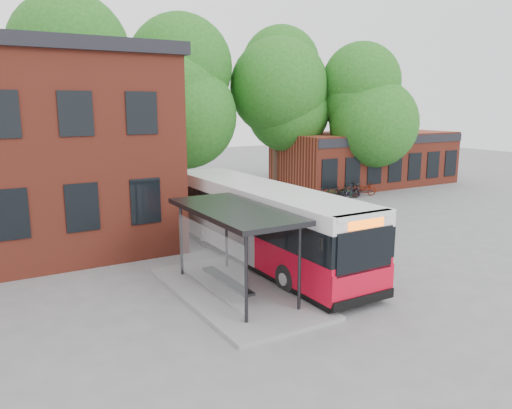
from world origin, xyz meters
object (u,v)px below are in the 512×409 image
city_bus (262,224)px  bicycle_1 (332,194)px  bicycle_0 (317,196)px  bicycle_5 (349,191)px  bicycle_6 (363,189)px  bicycle_2 (338,192)px  bicycle_3 (348,192)px  bus_shelter (235,251)px  bicycle_4 (353,191)px  bicycle_7 (356,188)px

city_bus → bicycle_1: size_ratio=7.17×
bicycle_0 → bicycle_5: size_ratio=1.19×
city_bus → bicycle_6: 15.91m
bicycle_2 → bicycle_6: (2.31, 0.14, 0.00)m
city_bus → bicycle_3: size_ratio=6.99×
bus_shelter → city_bus: size_ratio=0.59×
bicycle_0 → bicycle_3: bearing=-91.8°
bicycle_1 → bicycle_2: (0.87, 0.44, -0.00)m
bicycle_1 → bicycle_6: bearing=-62.0°
bicycle_0 → bicycle_1: bicycle_1 is taller
bicycle_2 → bicycle_5: bearing=-62.9°
bus_shelter → bicycle_6: bearing=35.4°
bus_shelter → bicycle_5: bus_shelter is taller
city_bus → bicycle_0: (9.04, 8.25, -1.03)m
bicycle_4 → bus_shelter: bearing=109.1°
bicycle_1 → bicycle_6: 3.23m
bicycle_2 → bicycle_3: (0.61, -0.27, 0.02)m
bicycle_1 → bicycle_3: bicycle_3 is taller
bicycle_3 → bicycle_5: size_ratio=1.11×
bicycle_0 → bicycle_4: size_ratio=0.98×
bicycle_5 → bicycle_7: 1.42m
bicycle_1 → bicycle_0: bearing=99.1°
bicycle_6 → bus_shelter: bearing=139.3°
bicycle_6 → bicycle_1: bearing=114.3°
bicycle_3 → bicycle_0: bearing=69.8°
city_bus → bicycle_2: 13.96m
bicycle_7 → bicycle_4: bearing=118.3°
bicycle_1 → bicycle_6: size_ratio=0.88×
bicycle_2 → bicycle_3: 0.67m
bicycle_3 → bicycle_6: size_ratio=0.90×
bicycle_1 → bicycle_3: size_ratio=0.98×
city_bus → bicycle_4: (12.03, 8.25, -1.02)m
bus_shelter → bicycle_2: bearing=39.4°
bicycle_4 → bicycle_0: bearing=72.5°
bus_shelter → bicycle_7: 19.80m
city_bus → bicycle_0: size_ratio=6.50×
bicycle_2 → bicycle_6: size_ratio=0.99×
bicycle_3 → bicycle_4: bicycle_3 is taller
city_bus → bicycle_6: city_bus is taller
bicycle_4 → bicycle_6: size_ratio=0.98×
bicycle_2 → bicycle_7: size_ratio=1.24×
bicycle_7 → bus_shelter: bearing=114.4°
bicycle_1 → bicycle_6: (3.17, 0.58, -0.00)m
bicycle_4 → bicycle_6: 1.34m
bicycle_0 → bicycle_3: bicycle_3 is taller
bicycle_2 → bicycle_6: bearing=-64.4°
bicycle_1 → bicycle_4: bicycle_1 is taller
bicycle_0 → bus_shelter: bearing=131.0°
bicycle_4 → city_bus: bearing=106.9°
bicycle_3 → bicycle_6: 1.74m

